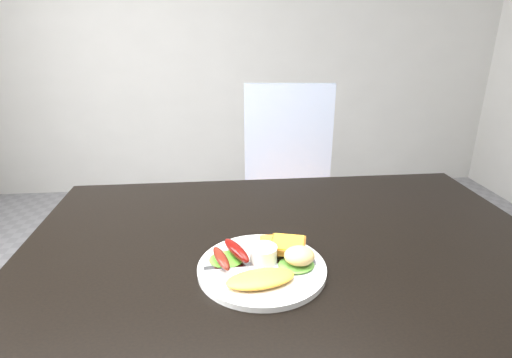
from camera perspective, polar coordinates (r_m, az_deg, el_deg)
name	(u,v)px	position (r m, az deg, el deg)	size (l,w,h in m)	color
room_back_panel	(235,6)	(3.05, -2.97, 23.48)	(4.00, 0.04, 2.70)	silver
dining_table	(288,249)	(0.94, 4.60, -9.90)	(1.20, 0.80, 0.04)	black
dining_chair	(294,200)	(1.88, 5.43, -3.01)	(0.43, 0.43, 0.05)	#AB6E53
person	(348,151)	(1.75, 13.07, 3.95)	(0.52, 0.34, 1.43)	navy
plate	(262,268)	(0.82, 0.84, -12.63)	(0.26, 0.26, 0.01)	white
lettuce_left	(227,259)	(0.83, -4.22, -11.33)	(0.07, 0.07, 0.01)	#4E9D24
lettuce_right	(296,265)	(0.82, 5.77, -12.07)	(0.07, 0.07, 0.01)	green
omelette	(260,279)	(0.76, 0.63, -14.07)	(0.13, 0.06, 0.02)	#FDBA45
sausage_a	(221,258)	(0.80, -4.99, -11.20)	(0.02, 0.09, 0.02)	maroon
sausage_b	(236,250)	(0.83, -2.81, -10.12)	(0.02, 0.10, 0.02)	#690E07
ramekin	(263,254)	(0.82, 1.07, -10.66)	(0.06, 0.06, 0.03)	white
toast_a	(277,245)	(0.87, 2.99, -9.45)	(0.07, 0.07, 0.01)	brown
toast_b	(288,245)	(0.85, 4.58, -9.41)	(0.07, 0.07, 0.01)	olive
potato_salad	(299,256)	(0.81, 6.21, -10.84)	(0.06, 0.06, 0.03)	#CEBB8C
fork	(246,265)	(0.81, -1.49, -12.23)	(0.17, 0.01, 0.00)	#ADAFB7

